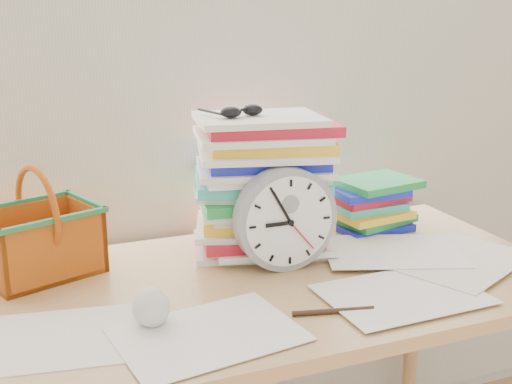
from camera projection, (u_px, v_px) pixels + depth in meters
name	position (u px, v px, depth m)	size (l,w,h in m)	color
curtain	(204.00, 24.00, 1.63)	(2.40, 0.01, 2.50)	beige
desk	(259.00, 310.00, 1.46)	(1.40, 0.70, 0.75)	tan
paper_stack	(263.00, 183.00, 1.59)	(0.34, 0.28, 0.34)	white
clock	(285.00, 219.00, 1.47)	(0.24, 0.24, 0.05)	gray
sunglasses	(242.00, 111.00, 1.51)	(0.13, 0.11, 0.03)	black
book_stack	(372.00, 204.00, 1.76)	(0.24, 0.18, 0.14)	white
basket	(38.00, 222.00, 1.44)	(0.25, 0.19, 0.25)	#CC5F13
crumpled_ball	(151.00, 307.00, 1.22)	(0.08, 0.08, 0.08)	silver
pen	(333.00, 311.00, 1.28)	(0.01, 0.01, 0.17)	black
scattered_papers	(259.00, 277.00, 1.44)	(1.26, 0.42, 0.02)	white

